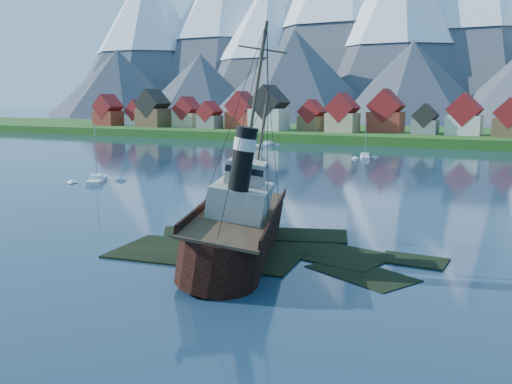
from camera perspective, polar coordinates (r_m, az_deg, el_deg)
The scene contains 9 objects.
ground at distance 55.19m, azimuth -1.21°, elevation -6.17°, with size 1400.00×1400.00×0.00m, color #192F46.
shoal at distance 56.32m, azimuth 1.45°, elevation -6.22°, with size 31.71×21.24×1.14m.
shore_bank at distance 218.50m, azimuth 21.11°, elevation 4.79°, with size 600.00×80.00×3.20m, color #184914.
seawall at distance 180.93m, azimuth 19.63°, elevation 4.07°, with size 600.00×2.50×2.00m, color #3F3D38.
town at distance 207.31m, azimuth 11.45°, elevation 7.50°, with size 250.96×16.69×17.30m.
tugboat_wreck at distance 55.38m, azimuth -1.41°, elevation -3.07°, with size 6.64×28.61×22.67m.
sailboat_a at distance 106.27m, azimuth -15.62°, elevation 1.11°, with size 6.88×8.69×10.95m.
sailboat_c at distance 147.06m, azimuth 10.85°, elevation 3.45°, with size 4.64×8.23×10.35m.
sailboat_f at distance 184.87m, azimuth 1.15°, elevation 4.77°, with size 4.92×10.14×10.90m.
Camera 1 is at (25.92, -46.46, 14.67)m, focal length 40.00 mm.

